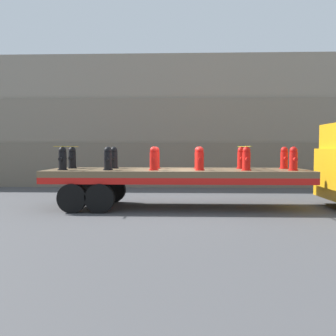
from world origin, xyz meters
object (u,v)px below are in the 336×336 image
(fire_hydrant_black_near_0, at_px, (63,159))
(fire_hydrant_red_near_3, at_px, (200,159))
(flatbed_trailer, at_px, (162,177))
(fire_hydrant_red_far_5, at_px, (284,158))
(fire_hydrant_red_near_2, at_px, (154,159))
(fire_hydrant_black_far_1, at_px, (114,158))
(fire_hydrant_black_far_0, at_px, (72,158))
(fire_hydrant_red_far_4, at_px, (241,158))
(fire_hydrant_red_near_4, at_px, (246,159))
(fire_hydrant_red_far_2, at_px, (156,158))
(fire_hydrant_red_near_5, at_px, (293,159))
(fire_hydrant_black_near_1, at_px, (108,159))
(fire_hydrant_red_far_3, at_px, (198,158))

(fire_hydrant_black_near_0, relative_size, fire_hydrant_red_near_3, 1.00)
(flatbed_trailer, bearing_deg, fire_hydrant_red_near_3, -23.26)
(fire_hydrant_red_far_5, bearing_deg, fire_hydrant_red_near_2, -166.42)
(flatbed_trailer, distance_m, fire_hydrant_black_far_1, 1.90)
(fire_hydrant_black_far_0, distance_m, fire_hydrant_red_far_4, 5.94)
(fire_hydrant_red_near_2, relative_size, fire_hydrant_red_far_4, 1.00)
(flatbed_trailer, relative_size, fire_hydrant_red_near_4, 11.31)
(fire_hydrant_red_near_2, relative_size, fire_hydrant_red_far_2, 1.00)
(fire_hydrant_red_near_3, xyz_separation_m, fire_hydrant_red_near_5, (2.97, 0.00, 0.00))
(flatbed_trailer, relative_size, fire_hydrant_black_near_1, 11.31)
(fire_hydrant_red_far_2, bearing_deg, fire_hydrant_red_near_2, -90.00)
(fire_hydrant_red_far_4, bearing_deg, fire_hydrant_red_near_4, -90.00)
(fire_hydrant_red_far_2, bearing_deg, fire_hydrant_red_far_5, 0.00)
(fire_hydrant_red_near_4, xyz_separation_m, fire_hydrant_red_near_5, (1.49, 0.00, 0.00))
(fire_hydrant_red_far_2, height_order, fire_hydrant_red_near_4, same)
(flatbed_trailer, xyz_separation_m, fire_hydrant_red_near_3, (1.25, -0.54, 0.61))
(fire_hydrant_red_far_3, bearing_deg, fire_hydrant_black_far_0, 180.00)
(fire_hydrant_black_far_0, xyz_separation_m, fire_hydrant_red_far_4, (5.94, 0.00, 0.00))
(fire_hydrant_red_far_4, bearing_deg, fire_hydrant_red_near_5, -35.93)
(fire_hydrant_red_near_3, height_order, fire_hydrant_red_far_4, same)
(fire_hydrant_black_near_1, xyz_separation_m, fire_hydrant_red_far_5, (5.94, 1.08, 0.00))
(fire_hydrant_red_near_4, distance_m, fire_hydrant_red_far_4, 1.08)
(fire_hydrant_black_far_0, distance_m, fire_hydrant_red_near_2, 3.16)
(fire_hydrant_red_near_2, bearing_deg, fire_hydrant_black_near_1, 180.00)
(fire_hydrant_black_near_0, distance_m, fire_hydrant_red_far_4, 6.04)
(fire_hydrant_red_far_2, relative_size, fire_hydrant_red_near_4, 1.00)
(flatbed_trailer, xyz_separation_m, fire_hydrant_black_near_0, (-3.21, -0.54, 0.61))
(fire_hydrant_black_near_1, distance_m, fire_hydrant_red_near_4, 4.46)
(fire_hydrant_black_near_0, xyz_separation_m, fire_hydrant_black_far_1, (1.49, 1.08, 0.00))
(fire_hydrant_black_far_0, height_order, fire_hydrant_black_near_1, same)
(fire_hydrant_black_far_1, bearing_deg, flatbed_trailer, -17.39)
(fire_hydrant_red_far_4, bearing_deg, fire_hydrant_red_far_5, 0.00)
(flatbed_trailer, relative_size, fire_hydrant_black_far_0, 11.31)
(fire_hydrant_black_far_0, distance_m, fire_hydrant_red_near_4, 6.04)
(fire_hydrant_black_far_0, height_order, fire_hydrant_red_near_5, same)
(fire_hydrant_red_far_3, relative_size, fire_hydrant_red_near_5, 1.00)
(fire_hydrant_black_near_1, height_order, fire_hydrant_red_near_2, same)
(fire_hydrant_black_near_0, relative_size, fire_hydrant_red_far_3, 1.00)
(flatbed_trailer, xyz_separation_m, fire_hydrant_red_far_4, (2.74, 0.54, 0.61))
(fire_hydrant_black_far_0, bearing_deg, fire_hydrant_red_far_4, 0.00)
(fire_hydrant_black_near_0, bearing_deg, fire_hydrant_black_near_1, 0.00)
(fire_hydrant_red_near_2, relative_size, fire_hydrant_red_near_3, 1.00)
(fire_hydrant_red_near_2, bearing_deg, fire_hydrant_red_far_4, 19.91)
(fire_hydrant_black_near_0, bearing_deg, fire_hydrant_red_far_2, 19.91)
(flatbed_trailer, height_order, fire_hydrant_black_far_1, fire_hydrant_black_far_1)
(fire_hydrant_red_far_3, height_order, fire_hydrant_red_far_4, same)
(fire_hydrant_black_near_0, height_order, fire_hydrant_black_far_0, same)
(fire_hydrant_red_far_2, distance_m, fire_hydrant_red_far_4, 2.97)
(fire_hydrant_black_far_0, bearing_deg, fire_hydrant_red_near_4, -10.27)
(fire_hydrant_black_far_1, relative_size, fire_hydrant_red_far_2, 1.00)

